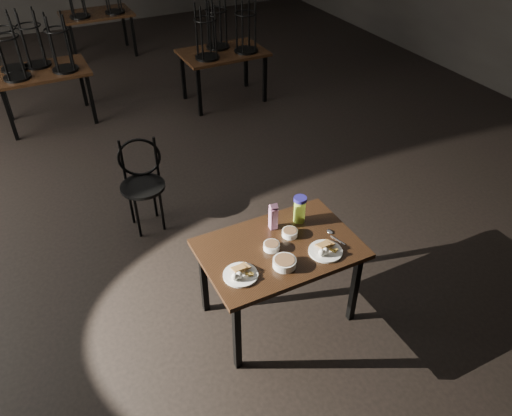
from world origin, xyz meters
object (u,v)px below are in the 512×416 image
main_table (279,254)px  bentwood_chair (142,178)px  juice_carton (273,217)px  water_bottle (300,209)px

main_table → bentwood_chair: bentwood_chair is taller
juice_carton → bentwood_chair: 1.65m
juice_carton → water_bottle: juice_carton is taller
water_bottle → main_table: bearing=-144.5°
juice_carton → water_bottle: size_ratio=1.03×
bentwood_chair → juice_carton: bearing=-50.8°
main_table → bentwood_chair: (-0.60, 1.71, -0.12)m
main_table → water_bottle: size_ratio=5.23×
main_table → juice_carton: (0.06, 0.23, 0.19)m
juice_carton → main_table: bearing=-105.7°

